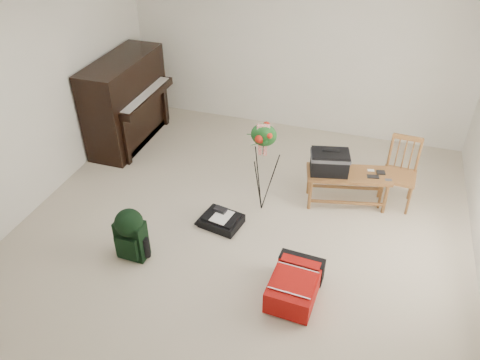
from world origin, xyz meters
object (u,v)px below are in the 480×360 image
(bench, at_px, (336,164))
(flower_stand, at_px, (263,169))
(piano, at_px, (127,103))
(black_duffel, at_px, (221,220))
(red_suitcase, at_px, (296,282))
(dining_chair, at_px, (400,174))
(green_backpack, at_px, (130,232))

(bench, relative_size, flower_stand, 0.88)
(piano, distance_m, black_duffel, 2.46)
(red_suitcase, bearing_deg, bench, 89.43)
(bench, distance_m, red_suitcase, 1.64)
(red_suitcase, relative_size, black_duffel, 1.34)
(piano, distance_m, bench, 3.12)
(bench, bearing_deg, dining_chair, 2.44)
(red_suitcase, distance_m, black_duffel, 1.27)
(red_suitcase, relative_size, flower_stand, 0.56)
(piano, bearing_deg, red_suitcase, -36.09)
(piano, relative_size, green_backpack, 2.48)
(dining_chair, relative_size, black_duffel, 1.74)
(bench, bearing_deg, black_duffel, -155.96)
(dining_chair, xyz_separation_m, red_suitcase, (-0.85, -1.79, -0.27))
(black_duffel, height_order, flower_stand, flower_stand)
(dining_chair, distance_m, green_backpack, 3.17)
(flower_stand, bearing_deg, bench, 14.39)
(green_backpack, bearing_deg, flower_stand, 49.59)
(piano, distance_m, flower_stand, 2.50)
(bench, distance_m, flower_stand, 0.88)
(piano, xyz_separation_m, red_suitcase, (2.96, -2.16, -0.45))
(dining_chair, bearing_deg, green_backpack, -141.65)
(red_suitcase, bearing_deg, dining_chair, 67.95)
(black_duffel, bearing_deg, piano, 154.20)
(piano, relative_size, black_duffel, 3.01)
(bench, distance_m, green_backpack, 2.47)
(black_duffel, bearing_deg, red_suitcase, -25.05)
(dining_chair, bearing_deg, piano, 177.71)
(piano, relative_size, red_suitcase, 2.25)
(black_duffel, xyz_separation_m, flower_stand, (0.36, 0.43, 0.51))
(dining_chair, xyz_separation_m, black_duffel, (-1.88, -1.05, -0.35))
(bench, distance_m, dining_chair, 0.78)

